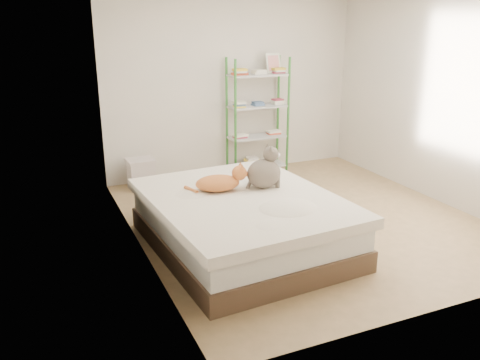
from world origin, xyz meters
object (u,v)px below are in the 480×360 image
bed (243,222)px  white_bin (141,174)px  orange_cat (218,181)px  cardboard_box (257,179)px  grey_cat (264,167)px  shelf_unit (258,113)px

bed → white_bin: size_ratio=5.43×
bed → orange_cat: 0.49m
orange_cat → cardboard_box: bearing=61.3°
orange_cat → grey_cat: bearing=2.2°
grey_cat → shelf_unit: bearing=-19.7°
cardboard_box → shelf_unit: bearing=89.9°
bed → grey_cat: bearing=24.6°
grey_cat → white_bin: (-0.84, 2.05, -0.56)m
bed → shelf_unit: shelf_unit is taller
shelf_unit → cardboard_box: (-0.39, -0.81, -0.72)m
shelf_unit → cardboard_box: shelf_unit is taller
bed → cardboard_box: (0.86, 1.46, -0.10)m
grey_cat → cardboard_box: bearing=-18.8°
grey_cat → cardboard_box: (0.55, 1.29, -0.59)m
orange_cat → white_bin: (-0.36, 1.97, -0.45)m
white_bin → shelf_unit: bearing=1.8°
shelf_unit → cardboard_box: 1.15m
shelf_unit → white_bin: bearing=-178.2°
shelf_unit → white_bin: (-1.78, -0.06, -0.68)m
grey_cat → cardboard_box: 1.53m
bed → shelf_unit: 2.67m
orange_cat → grey_cat: (0.49, -0.08, 0.11)m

